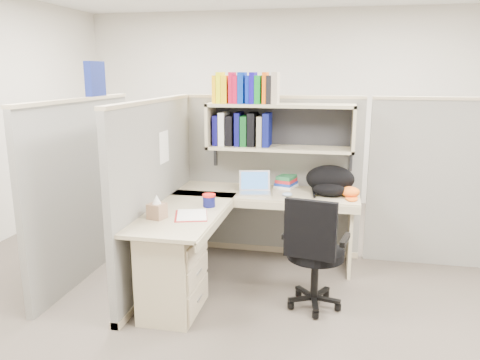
% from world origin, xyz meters
% --- Properties ---
extents(ground, '(6.00, 6.00, 0.00)m').
position_xyz_m(ground, '(0.00, 0.00, 0.00)').
color(ground, '#3A342D').
rests_on(ground, ground).
extents(room_shell, '(6.00, 6.00, 6.00)m').
position_xyz_m(room_shell, '(0.00, 0.00, 1.62)').
color(room_shell, '#B9B3A7').
rests_on(room_shell, ground).
extents(cubicle, '(3.79, 1.84, 1.95)m').
position_xyz_m(cubicle, '(-0.37, 0.45, 0.91)').
color(cubicle, '#64635F').
rests_on(cubicle, ground).
extents(desk, '(1.74, 1.75, 0.73)m').
position_xyz_m(desk, '(-0.41, -0.29, 0.44)').
color(desk, tan).
rests_on(desk, ground).
extents(laptop, '(0.35, 0.35, 0.21)m').
position_xyz_m(laptop, '(-0.10, 0.47, 0.84)').
color(laptop, '#BDBCC1').
rests_on(laptop, desk).
extents(backpack, '(0.51, 0.43, 0.27)m').
position_xyz_m(backpack, '(0.59, 0.59, 0.86)').
color(backpack, black).
rests_on(backpack, desk).
extents(orange_cap, '(0.20, 0.23, 0.10)m').
position_xyz_m(orange_cap, '(0.78, 0.53, 0.78)').
color(orange_cap, orange).
rests_on(orange_cap, desk).
extents(snack_canister, '(0.11, 0.11, 0.11)m').
position_xyz_m(snack_canister, '(-0.41, -0.04, 0.79)').
color(snack_canister, '#0D104F').
rests_on(snack_canister, desk).
extents(tissue_box, '(0.15, 0.15, 0.19)m').
position_xyz_m(tissue_box, '(-0.72, -0.44, 0.83)').
color(tissue_box, '#957054').
rests_on(tissue_box, desk).
extents(mouse, '(0.10, 0.08, 0.04)m').
position_xyz_m(mouse, '(0.21, 0.44, 0.75)').
color(mouse, '#96B3D5').
rests_on(mouse, desk).
extents(paper_cup, '(0.09, 0.09, 0.10)m').
position_xyz_m(paper_cup, '(-0.06, 0.70, 0.78)').
color(paper_cup, white).
rests_on(paper_cup, desk).
extents(book_stack, '(0.24, 0.28, 0.12)m').
position_xyz_m(book_stack, '(0.16, 0.80, 0.79)').
color(book_stack, gray).
rests_on(book_stack, desk).
extents(loose_paper, '(0.31, 0.37, 0.00)m').
position_xyz_m(loose_paper, '(-0.48, -0.30, 0.73)').
color(loose_paper, white).
rests_on(loose_paper, desk).
extents(task_chair, '(0.53, 0.49, 0.94)m').
position_xyz_m(task_chair, '(0.51, -0.28, 0.33)').
color(task_chair, black).
rests_on(task_chair, ground).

